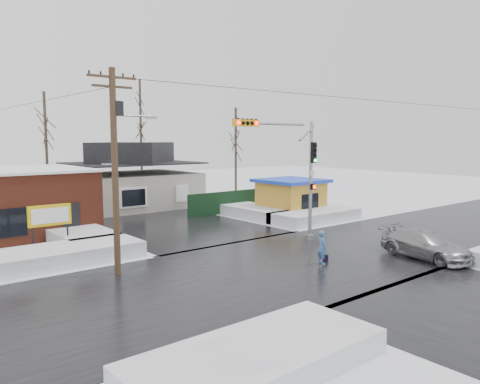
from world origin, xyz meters
TOP-DOWN VIEW (x-y plane):
  - ground at (0.00, 0.00)m, footprint 120.00×120.00m
  - road_ns at (0.00, 0.00)m, footprint 10.00×120.00m
  - road_ew at (0.00, 0.00)m, footprint 120.00×10.00m
  - snowbank_nw at (-9.00, 7.00)m, footprint 7.00×3.00m
  - snowbank_ne at (9.00, 7.00)m, footprint 7.00×3.00m
  - snowbank_sw at (-9.00, -7.00)m, footprint 7.00×3.00m
  - snowbank_nside_w at (-7.00, 12.00)m, footprint 3.00×8.00m
  - snowbank_nside_e at (7.00, 12.00)m, footprint 3.00×8.00m
  - traffic_signal at (2.43, 2.97)m, footprint 6.05×0.68m
  - utility_pole at (-7.93, 3.50)m, footprint 3.15×0.44m
  - marquee_sign at (-9.00, 9.49)m, footprint 2.20×0.21m
  - house at (2.00, 22.00)m, footprint 10.40×8.40m
  - kiosk at (9.50, 9.99)m, footprint 4.60×4.60m
  - fence at (6.50, 14.00)m, footprint 8.00×0.12m
  - tree_far_left at (-4.00, 26.00)m, footprint 3.00×3.00m
  - tree_far_mid at (6.00, 28.00)m, footprint 3.00×3.00m
  - tree_far_right at (12.00, 20.00)m, footprint 3.00×3.00m
  - pedestrian at (0.29, -1.13)m, footprint 0.52×0.67m
  - car at (5.15, -3.72)m, footprint 2.59×5.00m
  - shopping_bag at (0.73, -0.99)m, footprint 0.30×0.18m

SIDE VIEW (x-z plane):
  - ground at x=0.00m, z-range 0.00..0.00m
  - road_ns at x=0.00m, z-range 0.00..0.02m
  - road_ew at x=0.00m, z-range 0.00..0.02m
  - shopping_bag at x=0.73m, z-range 0.00..0.35m
  - snowbank_sw at x=-9.00m, z-range 0.00..0.70m
  - snowbank_nw at x=-9.00m, z-range 0.00..0.80m
  - snowbank_ne at x=9.00m, z-range 0.00..0.80m
  - snowbank_nside_w at x=-7.00m, z-range 0.00..0.80m
  - snowbank_nside_e at x=7.00m, z-range 0.00..0.80m
  - car at x=5.15m, z-range 0.00..1.38m
  - pedestrian at x=0.29m, z-range 0.00..1.62m
  - fence at x=6.50m, z-range 0.00..1.80m
  - kiosk at x=9.50m, z-range 0.03..2.90m
  - marquee_sign at x=-9.00m, z-range 0.65..3.20m
  - house at x=2.00m, z-range -0.26..5.50m
  - traffic_signal at x=2.43m, z-range 1.04..8.04m
  - utility_pole at x=-7.93m, z-range 0.61..9.61m
  - tree_far_right at x=12.00m, z-range 2.66..11.66m
  - tree_far_left at x=-4.00m, z-range 2.95..12.95m
  - tree_far_mid at x=6.00m, z-range 3.54..15.54m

